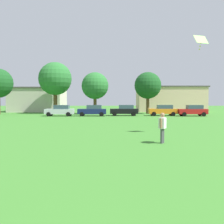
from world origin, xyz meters
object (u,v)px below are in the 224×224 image
at_px(parked_car_black_2, 124,110).
at_px(tree_left, 55,79).
at_px(parked_car_navy_1, 93,110).
at_px(tree_far_right, 148,86).
at_px(parked_car_silver_0, 60,110).
at_px(parked_car_orange_3, 163,110).
at_px(adult_bystander, 162,125).
at_px(kite, 201,41).
at_px(parked_car_red_4, 193,110).
at_px(tree_right, 95,86).

height_order(parked_car_black_2, tree_left, tree_left).
relative_size(parked_car_navy_1, tree_far_right, 0.58).
xyz_separation_m(parked_car_silver_0, tree_left, (-2.25, 7.60, 5.35)).
relative_size(parked_car_orange_3, tree_left, 0.47).
relative_size(adult_bystander, parked_car_navy_1, 0.40).
height_order(kite, parked_car_red_4, kite).
bearing_deg(parked_car_red_4, parked_car_black_2, -5.86).
height_order(parked_car_silver_0, parked_car_navy_1, same).
bearing_deg(tree_left, parked_car_red_4, -18.98).
height_order(adult_bystander, kite, kite).
distance_m(adult_bystander, parked_car_silver_0, 27.66).
relative_size(parked_car_red_4, tree_far_right, 0.58).
bearing_deg(tree_left, tree_right, -16.16).
bearing_deg(tree_left, parked_car_navy_1, -46.19).
height_order(parked_car_black_2, tree_right, tree_right).
height_order(parked_car_navy_1, parked_car_orange_3, same).
distance_m(kite, parked_car_silver_0, 26.40).
xyz_separation_m(parked_car_navy_1, parked_car_red_4, (15.23, -0.22, 0.00)).
relative_size(parked_car_black_2, parked_car_orange_3, 1.00).
bearing_deg(parked_car_black_2, kite, 100.63).
bearing_deg(tree_right, parked_car_black_2, -43.29).
bearing_deg(parked_car_silver_0, parked_car_red_4, 179.69).
bearing_deg(parked_car_black_2, tree_right, -43.29).
xyz_separation_m(kite, tree_far_right, (0.20, 28.33, -1.70)).
xyz_separation_m(tree_left, tree_right, (7.25, -2.10, -1.36)).
relative_size(tree_left, tree_far_right, 1.25).
distance_m(adult_bystander, parked_car_orange_3, 26.79).
distance_m(tree_right, tree_far_right, 9.34).
height_order(parked_car_silver_0, tree_left, tree_left).
bearing_deg(adult_bystander, parked_car_black_2, -152.45).
relative_size(kite, tree_far_right, 0.15).
height_order(adult_bystander, parked_car_red_4, adult_bystander).
xyz_separation_m(adult_bystander, parked_car_black_2, (-0.79, 26.50, -0.18)).
xyz_separation_m(parked_car_orange_3, tree_far_right, (-1.55, 6.01, 4.11)).
height_order(parked_car_black_2, parked_car_red_4, same).
distance_m(kite, tree_right, 28.60).
distance_m(kite, parked_car_black_2, 23.65).
height_order(tree_right, tree_far_right, tree_far_right).
bearing_deg(parked_car_navy_1, parked_car_silver_0, 1.30).
bearing_deg(tree_far_right, adult_bystander, -96.43).
bearing_deg(adult_bystander, tree_left, -132.95).
relative_size(parked_car_silver_0, parked_car_navy_1, 1.00).
height_order(adult_bystander, tree_left, tree_left).
height_order(parked_car_orange_3, tree_left, tree_left).
bearing_deg(tree_right, tree_far_right, 7.76).
height_order(kite, parked_car_orange_3, kite).
height_order(parked_car_red_4, tree_right, tree_right).
distance_m(kite, parked_car_navy_1, 24.23).
bearing_deg(parked_car_silver_0, tree_far_right, -154.64).
bearing_deg(parked_car_silver_0, adult_bystander, 112.57).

